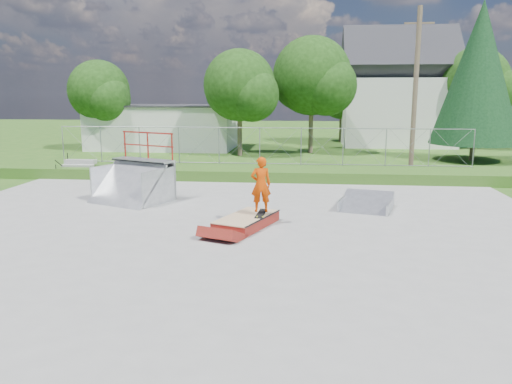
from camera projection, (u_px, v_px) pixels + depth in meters
ground at (224, 233)px, 14.19m from camera, size 120.00×120.00×0.00m
concrete_pad at (224, 232)px, 14.19m from camera, size 20.00×16.00×0.04m
grass_berm at (258, 173)px, 23.42m from camera, size 24.00×3.00×0.50m
grind_box at (247, 222)px, 14.73m from camera, size 1.86×2.55×0.34m
quarter_pipe at (130, 169)px, 17.94m from camera, size 3.11×2.91×2.48m
flat_bank_ramp at (366, 203)px, 16.92m from camera, size 2.07×2.14×0.51m
skateboard at (261, 214)px, 14.78m from camera, size 0.34×0.82×0.13m
skater at (261, 187)px, 14.63m from camera, size 0.66×0.50×1.64m
concrete_stairs at (77, 169)px, 23.47m from camera, size 1.50×1.60×0.80m
chain_link_fence at (260, 146)px, 24.17m from camera, size 20.00×0.06×1.80m
utility_building_flat at (165, 127)px, 36.18m from camera, size 10.00×6.00×3.00m
gable_house at (397, 95)px, 37.91m from camera, size 8.40×6.08×8.94m
utility_pole at (415, 92)px, 24.37m from camera, size 0.24×0.24×8.00m
tree_left_near at (243, 88)px, 30.95m from camera, size 4.76×4.48×6.65m
tree_center at (316, 79)px, 32.30m from camera, size 5.44×5.12×7.60m
tree_left_far at (101, 93)px, 33.99m from camera, size 4.42×4.16×6.18m
tree_right_far at (479, 84)px, 35.11m from camera, size 5.10×4.80×7.12m
tree_back_mid at (345, 97)px, 40.15m from camera, size 4.08×3.84×5.70m
conifer_tree at (479, 73)px, 28.59m from camera, size 5.04×5.04×9.10m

